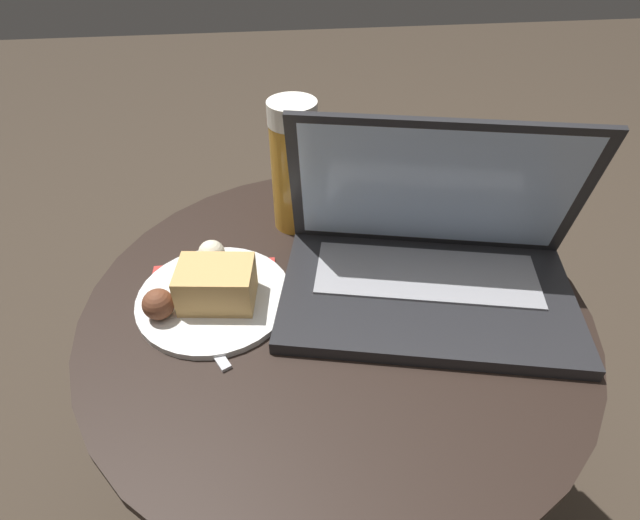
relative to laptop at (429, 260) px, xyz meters
name	(u,v)px	position (x,y,z in m)	size (l,w,h in m)	color
ground_plane	(330,481)	(-0.12, -0.01, -0.54)	(6.00, 6.00, 0.00)	#382D23
table	(334,366)	(-0.12, -0.01, -0.18)	(0.65, 0.65, 0.49)	#515156
napkin	(213,291)	(-0.28, 0.02, -0.05)	(0.17, 0.12, 0.00)	#B7332D
laptop	(429,260)	(0.00, 0.00, 0.00)	(0.41, 0.30, 0.23)	#232326
beer_glass	(294,167)	(-0.16, 0.17, 0.05)	(0.07, 0.07, 0.20)	gold
snack_plate	(211,290)	(-0.28, 0.01, -0.03)	(0.20, 0.20, 0.06)	silver
fork	(192,318)	(-0.31, -0.02, -0.04)	(0.09, 0.16, 0.01)	silver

